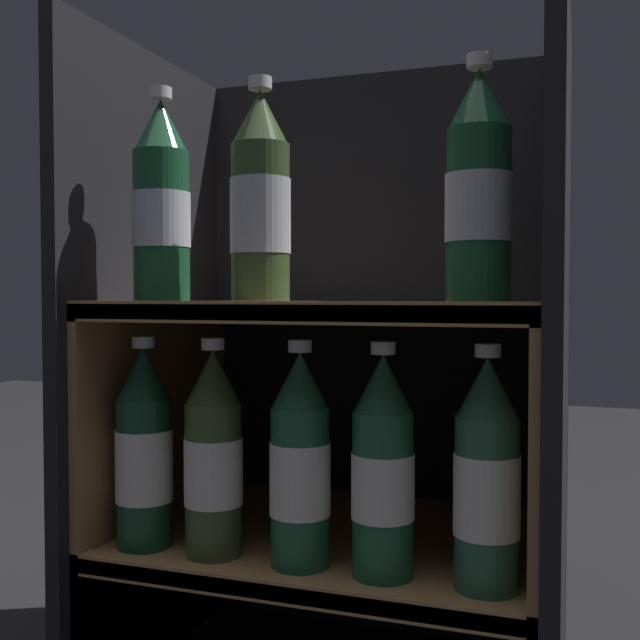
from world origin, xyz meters
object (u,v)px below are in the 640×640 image
Objects in this scene: bottle_upper_front_1 at (260,203)px; bottle_lower_front_3 at (383,471)px; bottle_upper_front_2 at (479,193)px; bottle_lower_front_1 at (213,458)px; bottle_upper_front_0 at (161,207)px; bottle_lower_front_2 at (301,465)px; bottle_lower_front_4 at (487,480)px; bottle_lower_front_0 at (144,453)px.

bottle_upper_front_1 is 0.34m from bottle_lower_front_3.
bottle_upper_front_2 is 1.00× the size of bottle_lower_front_1.
bottle_upper_front_0 is 1.00× the size of bottle_lower_front_2.
bottle_lower_front_2 is (0.18, 0.00, -0.31)m from bottle_upper_front_0.
bottle_upper_front_0 is 0.39m from bottle_upper_front_2.
bottle_lower_front_3 is at bearing -0.00° from bottle_lower_front_2.
bottle_lower_front_2 is at bearing 180.00° from bottle_upper_front_2.
bottle_lower_front_2 is at bearing 0.00° from bottle_upper_front_0.
bottle_lower_front_3 is at bearing -180.00° from bottle_upper_front_2.
bottle_lower_front_3 is (0.15, -0.00, -0.31)m from bottle_upper_front_1.
bottle_upper_front_0 is 1.00× the size of bottle_lower_front_3.
bottle_lower_front_1 and bottle_lower_front_2 have the same top height.
bottle_upper_front_2 is 1.00× the size of bottle_lower_front_4.
bottle_lower_front_1 is (-0.32, 0.00, -0.31)m from bottle_upper_front_2.
bottle_upper_front_2 reaches higher than bottle_lower_front_3.
bottle_upper_front_2 is 1.00× the size of bottle_lower_front_2.
bottle_upper_front_0 reaches higher than bottle_lower_front_2.
bottle_lower_front_1 and bottle_lower_front_4 have the same top height.
bottle_lower_front_0 is at bearing -180.00° from bottle_lower_front_2.
bottle_lower_front_2 is at bearing 0.00° from bottle_lower_front_1.
bottle_lower_front_1 is 1.00× the size of bottle_lower_front_4.
bottle_upper_front_0 reaches higher than bottle_lower_front_3.
bottle_upper_front_1 is 1.00× the size of bottle_lower_front_4.
bottle_lower_front_1 and bottle_lower_front_3 have the same top height.
bottle_lower_front_2 is at bearing 0.00° from bottle_upper_front_1.
bottle_upper_front_2 is 0.32m from bottle_lower_front_3.
bottle_upper_front_0 and bottle_upper_front_1 have the same top height.
bottle_upper_front_1 reaches higher than bottle_lower_front_1.
bottle_upper_front_0 is 0.42m from bottle_lower_front_3.
bottle_lower_front_2 is at bearing 180.00° from bottle_lower_front_4.
bottle_lower_front_0 and bottle_lower_front_3 have the same top height.
bottle_upper_front_0 is 0.50m from bottle_lower_front_4.
bottle_upper_front_1 and bottle_upper_front_2 have the same top height.
bottle_lower_front_0 is 0.31m from bottle_lower_front_3.
bottle_upper_front_0 is 0.31m from bottle_lower_front_0.
bottle_upper_front_0 reaches higher than bottle_lower_front_4.
bottle_lower_front_4 is at bearing 0.00° from bottle_lower_front_0.
bottle_lower_front_3 is (0.31, 0.00, 0.00)m from bottle_lower_front_0.
bottle_lower_front_3 is at bearing -0.00° from bottle_upper_front_1.
bottle_lower_front_1 is 0.11m from bottle_lower_front_2.
bottle_lower_front_4 is (0.11, 0.00, -0.00)m from bottle_lower_front_3.
bottle_upper_front_0 is 1.00× the size of bottle_lower_front_0.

